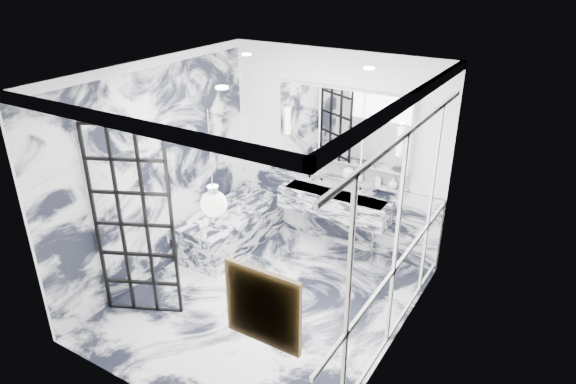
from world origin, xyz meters
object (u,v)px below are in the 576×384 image
Objects in this scene: crittall_door at (134,224)px; bathtub at (231,228)px; trough_sink at (335,204)px; mirror_cabinet at (343,125)px.

crittall_door is 1.40× the size of bathtub.
crittall_door is at bearing -88.94° from bathtub.
mirror_cabinet is at bearing 90.00° from trough_sink.
bathtub is (-0.03, 1.76, -0.88)m from crittall_door.
crittall_door is 1.45× the size of trough_sink.
trough_sink is at bearing -90.00° from mirror_cabinet.
bathtub is at bearing -153.52° from trough_sink.
crittall_door is at bearing -116.56° from mirror_cabinet.
mirror_cabinet is at bearing 32.06° from bathtub.
crittall_door reaches higher than bathtub.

